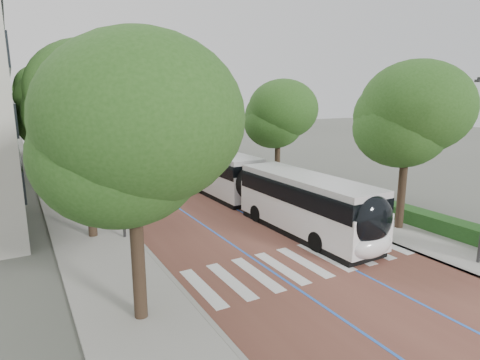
{
  "coord_description": "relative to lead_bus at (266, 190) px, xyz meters",
  "views": [
    {
      "loc": [
        -10.61,
        -12.28,
        7.48
      ],
      "look_at": [
        0.88,
        8.07,
        2.4
      ],
      "focal_mm": 30.0,
      "sensor_mm": 36.0,
      "label": 1
    }
  ],
  "objects": [
    {
      "name": "lane_line_right",
      "position": [
        -0.98,
        32.16,
        -1.6
      ],
      "size": [
        0.12,
        126.0,
        0.01
      ],
      "primitive_type": "cube",
      "color": "blue",
      "rests_on": "road"
    },
    {
      "name": "trees_right",
      "position": [
        5.12,
        13.24,
        4.23
      ],
      "size": [
        5.83,
        47.74,
        8.63
      ],
      "color": "black",
      "rests_on": "ground"
    },
    {
      "name": "lead_bus",
      "position": [
        0.0,
        0.0,
        0.0
      ],
      "size": [
        2.8,
        18.43,
        3.2
      ],
      "rotation": [
        0.0,
        0.0,
        0.01
      ],
      "color": "black",
      "rests_on": "ground"
    },
    {
      "name": "kerb_right",
      "position": [
        3.02,
        32.16,
        -1.57
      ],
      "size": [
        0.2,
        140.0,
        0.14
      ],
      "primitive_type": "cube",
      "color": "gray",
      "rests_on": "ground"
    },
    {
      "name": "road",
      "position": [
        -2.58,
        32.16,
        -1.62
      ],
      "size": [
        11.0,
        140.0,
        0.02
      ],
      "primitive_type": "cube",
      "color": "brown",
      "rests_on": "ground"
    },
    {
      "name": "ground",
      "position": [
        -2.58,
        -7.84,
        -1.63
      ],
      "size": [
        160.0,
        160.0,
        0.0
      ],
      "primitive_type": "plane",
      "color": "#51544C",
      "rests_on": "ground"
    },
    {
      "name": "zebra_crossing",
      "position": [
        -2.38,
        -6.84,
        -1.6
      ],
      "size": [
        10.55,
        3.6,
        0.01
      ],
      "color": "silver",
      "rests_on": "ground"
    },
    {
      "name": "hedge",
      "position": [
        6.52,
        -7.84,
        -1.11
      ],
      "size": [
        1.2,
        14.0,
        0.8
      ],
      "primitive_type": "cube",
      "color": "#173B14",
      "rests_on": "sidewalk_right"
    },
    {
      "name": "lamp_post_left",
      "position": [
        -8.68,
        0.16,
        2.49
      ],
      "size": [
        0.14,
        0.14,
        8.0
      ],
      "primitive_type": "cylinder",
      "color": "#323234",
      "rests_on": "sidewalk_left"
    },
    {
      "name": "bus_queued_1",
      "position": [
        0.41,
        29.77,
        -0.0
      ],
      "size": [
        2.66,
        12.42,
        3.2
      ],
      "rotation": [
        0.0,
        0.0,
        -0.01
      ],
      "color": "white",
      "rests_on": "ground"
    },
    {
      "name": "bus_queued_0",
      "position": [
        0.32,
        15.82,
        -0.0
      ],
      "size": [
        3.28,
        12.53,
        3.2
      ],
      "rotation": [
        0.0,
        0.0,
        -0.06
      ],
      "color": "white",
      "rests_on": "ground"
    },
    {
      "name": "bus_queued_2",
      "position": [
        0.16,
        43.12,
        -0.0
      ],
      "size": [
        2.87,
        12.46,
        3.2
      ],
      "rotation": [
        0.0,
        0.0,
        -0.03
      ],
      "color": "white",
      "rests_on": "ground"
    },
    {
      "name": "sidewalk_right",
      "position": [
        4.92,
        32.16,
        -1.57
      ],
      "size": [
        4.0,
        140.0,
        0.12
      ],
      "primitive_type": "cube",
      "color": "#9C9B94",
      "rests_on": "ground"
    },
    {
      "name": "streetlight_far",
      "position": [
        4.04,
        14.16,
        3.19
      ],
      "size": [
        1.82,
        0.2,
        8.0
      ],
      "color": "#323234",
      "rests_on": "sidewalk_right"
    },
    {
      "name": "sidewalk_left",
      "position": [
        -10.08,
        32.16,
        -1.57
      ],
      "size": [
        4.0,
        140.0,
        0.12
      ],
      "primitive_type": "cube",
      "color": "#9C9B94",
      "rests_on": "ground"
    },
    {
      "name": "kerb_left",
      "position": [
        -8.18,
        32.16,
        -1.57
      ],
      "size": [
        0.2,
        140.0,
        0.14
      ],
      "primitive_type": "cube",
      "color": "gray",
      "rests_on": "ground"
    },
    {
      "name": "lane_line_left",
      "position": [
        -4.18,
        32.16,
        -1.6
      ],
      "size": [
        0.12,
        126.0,
        0.01
      ],
      "primitive_type": "cube",
      "color": "blue",
      "rests_on": "road"
    },
    {
      "name": "trees_left",
      "position": [
        -10.08,
        16.2,
        5.07
      ],
      "size": [
        6.47,
        61.12,
        10.1
      ],
      "color": "black",
      "rests_on": "ground"
    }
  ]
}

